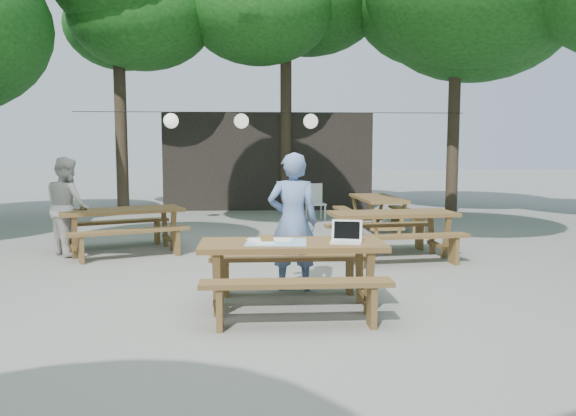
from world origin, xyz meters
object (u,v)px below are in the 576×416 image
at_px(woman, 293,222).
at_px(second_person, 67,206).
at_px(main_picnic_table, 292,275).
at_px(plastic_chair, 315,210).
at_px(picnic_table_nw, 122,230).

distance_m(woman, second_person, 4.42).
xyz_separation_m(main_picnic_table, plastic_chair, (1.12, 7.77, -0.13)).
xyz_separation_m(second_person, plastic_chair, (4.63, 4.31, -0.56)).
distance_m(main_picnic_table, plastic_chair, 7.86).
relative_size(main_picnic_table, woman, 1.17).
bearing_deg(plastic_chair, woman, -107.78).
bearing_deg(second_person, plastic_chair, -85.99).
distance_m(main_picnic_table, woman, 0.99).
distance_m(picnic_table_nw, woman, 3.88).
xyz_separation_m(main_picnic_table, picnic_table_nw, (-2.65, 3.59, 0.00)).
bearing_deg(plastic_chair, second_person, -146.15).
bearing_deg(picnic_table_nw, plastic_chair, 24.47).
relative_size(picnic_table_nw, plastic_chair, 2.64).
height_order(woman, plastic_chair, woman).
distance_m(woman, plastic_chair, 7.01).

